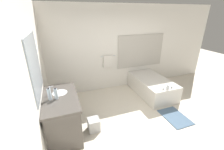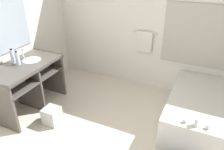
{
  "view_description": "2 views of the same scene",
  "coord_description": "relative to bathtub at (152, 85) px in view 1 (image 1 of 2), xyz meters",
  "views": [
    {
      "loc": [
        -1.76,
        -2.23,
        2.45
      ],
      "look_at": [
        -0.5,
        1.22,
        0.9
      ],
      "focal_mm": 24.0,
      "sensor_mm": 36.0,
      "label": 1
    },
    {
      "loc": [
        0.83,
        -1.77,
        2.42
      ],
      "look_at": [
        -0.44,
        0.98,
        0.78
      ],
      "focal_mm": 35.0,
      "sensor_mm": 36.0,
      "label": 2
    }
  ],
  "objects": [
    {
      "name": "water_bottle_2",
      "position": [
        -2.82,
        -0.84,
        0.7
      ],
      "size": [
        0.07,
        0.07,
        0.24
      ],
      "color": "silver",
      "rests_on": "vanity_counter"
    },
    {
      "name": "waste_bin",
      "position": [
        -2.14,
        -0.99,
        -0.14
      ],
      "size": [
        0.25,
        0.25,
        0.28
      ],
      "color": "#B2B2B2",
      "rests_on": "ground_plane"
    },
    {
      "name": "bathtub",
      "position": [
        0.0,
        0.0,
        0.0
      ],
      "size": [
        0.9,
        1.65,
        0.63
      ],
      "color": "silver",
      "rests_on": "ground_plane"
    },
    {
      "name": "wall_back_with_blinds",
      "position": [
        -0.87,
        0.86,
        1.06
      ],
      "size": [
        7.4,
        0.13,
        2.7
      ],
      "color": "white",
      "rests_on": "ground_plane"
    },
    {
      "name": "sink_faucet",
      "position": [
        -2.94,
        -0.61,
        0.68
      ],
      "size": [
        0.09,
        0.04,
        0.18
      ],
      "color": "silver",
      "rests_on": "vanity_counter"
    },
    {
      "name": "water_bottle_1",
      "position": [
        -2.94,
        -0.82,
        0.71
      ],
      "size": [
        0.07,
        0.07,
        0.25
      ],
      "color": "silver",
      "rests_on": "vanity_counter"
    },
    {
      "name": "wall_left_with_mirror",
      "position": [
        -3.13,
        -1.36,
        1.07
      ],
      "size": [
        0.08,
        7.4,
        2.7
      ],
      "color": "white",
      "rests_on": "ground_plane"
    },
    {
      "name": "ground_plane",
      "position": [
        -0.9,
        -1.37,
        -0.28
      ],
      "size": [
        16.0,
        16.0,
        0.0
      ],
      "primitive_type": "plane",
      "color": "beige",
      "rests_on": "ground"
    },
    {
      "name": "vanity_counter",
      "position": [
        -2.75,
        -0.78,
        0.34
      ],
      "size": [
        0.67,
        1.24,
        0.87
      ],
      "color": "#4C4742",
      "rests_on": "ground_plane"
    },
    {
      "name": "bath_mat",
      "position": [
        -0.12,
        -1.27,
        -0.27
      ],
      "size": [
        0.54,
        0.77,
        0.02
      ],
      "color": "slate",
      "rests_on": "ground_plane"
    }
  ]
}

